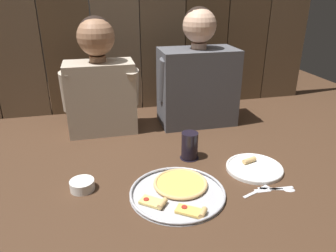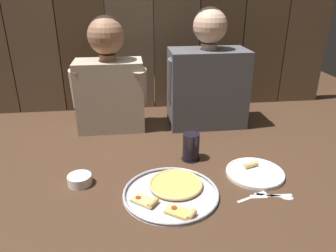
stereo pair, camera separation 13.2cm
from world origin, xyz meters
name	(u,v)px [view 1 (the left image)]	position (x,y,z in m)	size (l,w,h in m)	color
ground_plane	(176,176)	(0.00, 0.00, 0.00)	(3.20, 3.20, 0.00)	#422B1C
pizza_tray	(178,190)	(-0.02, -0.11, 0.01)	(0.35, 0.35, 0.03)	#B2B2B7
dinner_plate	(254,168)	(0.33, -0.03, 0.01)	(0.24, 0.24, 0.03)	white
drinking_glass	(190,146)	(0.10, 0.13, 0.06)	(0.08, 0.08, 0.12)	black
dipping_bowl	(82,185)	(-0.37, -0.01, 0.02)	(0.09, 0.09, 0.04)	white
table_fork	(258,191)	(0.27, -0.18, 0.00)	(0.13, 0.06, 0.01)	silver
table_knife	(274,189)	(0.34, -0.18, 0.00)	(0.16, 0.03, 0.01)	silver
table_spoon	(283,189)	(0.37, -0.19, 0.00)	(0.14, 0.06, 0.01)	silver
diner_left	(100,80)	(-0.26, 0.53, 0.28)	(0.38, 0.20, 0.58)	#B2A38E
diner_right	(198,76)	(0.26, 0.53, 0.27)	(0.44, 0.23, 0.62)	#4C4C51
wooden_backdrop_wall	(139,14)	(0.00, 0.85, 0.56)	(2.19, 0.03, 1.13)	brown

